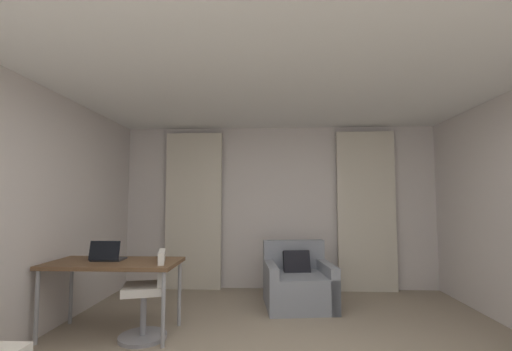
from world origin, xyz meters
name	(u,v)px	position (x,y,z in m)	size (l,w,h in m)	color
wall_window	(279,207)	(0.00, 3.03, 1.30)	(5.12, 0.06, 2.60)	silver
ceiling	(285,39)	(0.00, 0.00, 2.63)	(5.12, 6.12, 0.06)	white
curtain_left_panel	(194,210)	(-1.38, 2.90, 1.25)	(0.90, 0.06, 2.50)	beige
curtain_right_panel	(366,210)	(1.38, 2.90, 1.25)	(0.90, 0.06, 2.50)	beige
armchair	(298,284)	(0.24, 2.12, 0.28)	(0.96, 0.95, 0.83)	gray
desk	(114,267)	(-1.79, 1.07, 0.69)	(1.36, 0.66, 0.76)	brown
desk_chair	(148,299)	(-1.38, 0.98, 0.39)	(0.49, 0.49, 0.88)	gray
laptop	(107,256)	(-1.89, 1.11, 0.80)	(0.33, 0.26, 0.22)	#2D2D33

